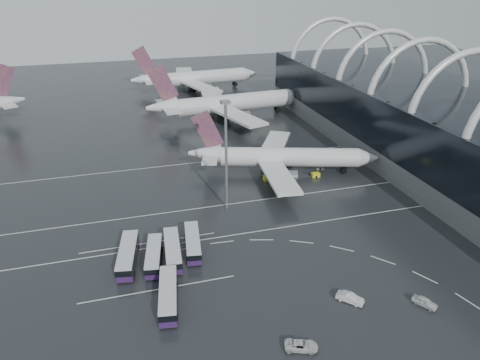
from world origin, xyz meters
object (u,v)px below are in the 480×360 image
object	(u,v)px
airliner_main	(280,158)
gse_cart_belly_c	(268,178)
bus_row_near_c	(173,250)
floodlight_mast	(226,143)
gse_cart_belly_d	(339,160)
van_curve_a	(301,345)
airliner_gate_b	(227,104)
bus_row_far_b	(168,295)
gse_cart_belly_b	(319,167)
bus_row_near_a	(128,255)
bus_row_near_b	(154,256)
gse_cart_belly_a	(316,175)
bus_row_near_d	(193,242)
van_curve_b	(425,302)
van_curve_c	(350,298)
airliner_gate_c	(194,79)

from	to	relation	value
airliner_main	gse_cart_belly_c	world-z (taller)	airliner_main
bus_row_near_c	floodlight_mast	xyz separation A→B (m)	(15.58, 16.91, 14.73)
gse_cart_belly_d	van_curve_a	bearing A→B (deg)	-121.48
airliner_main	airliner_gate_b	distance (m)	53.43
bus_row_far_b	floodlight_mast	bearing A→B (deg)	-22.13
gse_cart_belly_b	gse_cart_belly_d	distance (m)	8.22
bus_row_near_c	bus_row_far_b	bearing A→B (deg)	173.51
bus_row_near_a	bus_row_near_b	distance (m)	5.01
gse_cart_belly_a	bus_row_near_d	bearing A→B (deg)	-146.53
bus_row_near_a	gse_cart_belly_a	bearing A→B (deg)	-52.58
bus_row_near_c	van_curve_a	distance (m)	33.16
airliner_gate_b	gse_cart_belly_c	world-z (taller)	airliner_gate_b
airliner_main	gse_cart_belly_a	bearing A→B (deg)	-16.58
bus_row_far_b	gse_cart_belly_b	xyz separation A→B (m)	(49.77, 45.85, -1.14)
bus_row_near_b	gse_cart_belly_a	world-z (taller)	bus_row_near_b
gse_cart_belly_c	airliner_main	bearing A→B (deg)	40.52
van_curve_a	bus_row_near_b	bearing A→B (deg)	53.44
bus_row_near_c	van_curve_b	size ratio (longest dim) A/B	3.09
floodlight_mast	gse_cart_belly_a	distance (m)	33.85
van_curve_c	bus_row_near_d	bearing A→B (deg)	90.67
bus_row_far_b	gse_cart_belly_b	distance (m)	67.68
bus_row_near_d	gse_cart_belly_a	size ratio (longest dim) A/B	5.72
airliner_main	bus_row_near_b	size ratio (longest dim) A/B	4.14
bus_row_near_d	van_curve_c	size ratio (longest dim) A/B	2.68
bus_row_near_a	van_curve_a	bearing A→B (deg)	-132.34
bus_row_near_c	gse_cart_belly_d	size ratio (longest dim) A/B	6.03
airliner_gate_c	van_curve_b	bearing A→B (deg)	-91.20
bus_row_near_c	bus_row_near_d	world-z (taller)	bus_row_near_c
bus_row_near_c	gse_cart_belly_d	distance (m)	65.01
airliner_gate_c	floodlight_mast	world-z (taller)	floodlight_mast
van_curve_a	gse_cart_belly_d	size ratio (longest dim) A/B	2.32
bus_row_near_b	bus_row_far_b	distance (m)	12.80
van_curve_b	gse_cart_belly_d	world-z (taller)	van_curve_b
van_curve_b	gse_cart_belly_b	distance (m)	59.29
van_curve_b	bus_row_near_c	bearing A→B (deg)	115.58
airliner_main	floodlight_mast	distance (m)	28.19
bus_row_near_d	van_curve_a	size ratio (longest dim) A/B	2.51
van_curve_b	gse_cart_belly_a	size ratio (longest dim) A/B	1.92
gse_cart_belly_a	bus_row_near_c	bearing A→B (deg)	-147.65
bus_row_near_a	gse_cart_belly_b	world-z (taller)	bus_row_near_a
airliner_gate_b	floodlight_mast	world-z (taller)	floodlight_mast
airliner_gate_c	gse_cart_belly_a	world-z (taller)	airliner_gate_c
airliner_gate_c	gse_cart_belly_d	distance (m)	100.46
airliner_gate_c	bus_row_near_d	xyz separation A→B (m)	(-26.69, -131.22, -3.61)
bus_row_near_d	van_curve_a	bearing A→B (deg)	-153.61
bus_row_near_a	bus_row_near_c	world-z (taller)	bus_row_near_a
bus_row_near_d	gse_cart_belly_d	distance (m)	60.45
bus_row_near_c	floodlight_mast	bearing A→B (deg)	-37.12
floodlight_mast	gse_cart_belly_b	bearing A→B (deg)	26.22
airliner_main	gse_cart_belly_c	distance (m)	7.24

